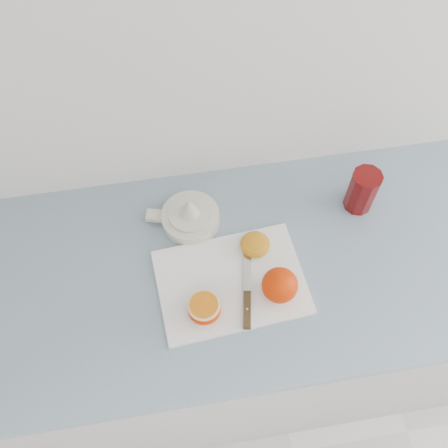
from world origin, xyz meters
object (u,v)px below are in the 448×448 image
Objects in this scene: counter at (270,318)px; half_orange at (204,308)px; red_tumbler at (362,192)px; citrus_juicer at (190,216)px; cutting_board at (231,282)px.

half_orange is (-0.22, -0.12, 0.48)m from counter.
citrus_juicer is at bearing 177.78° from red_tumbler.
red_tumbler is (0.45, 0.24, 0.02)m from half_orange.
counter is 19.79× the size of red_tumbler.
red_tumbler is at bearing 28.25° from counter.
cutting_board is 0.11m from half_orange.
citrus_juicer is at bearing 147.49° from counter.
cutting_board is 4.51× the size of half_orange.
half_orange reaches higher than counter.
red_tumbler is (0.23, 0.12, 0.50)m from counter.
red_tumbler is (0.38, 0.17, 0.05)m from cutting_board.
cutting_board reaches higher than counter.
citrus_juicer is at bearing 111.75° from cutting_board.
citrus_juicer is (-0.08, 0.19, 0.02)m from cutting_board.
counter is at bearing 19.10° from cutting_board.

